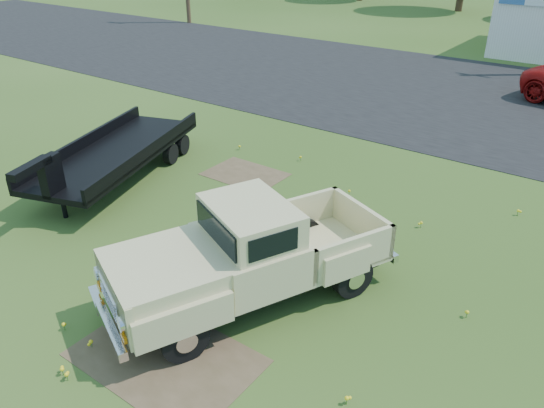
{
  "coord_description": "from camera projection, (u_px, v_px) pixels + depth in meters",
  "views": [
    {
      "loc": [
        6.8,
        -7.29,
        6.37
      ],
      "look_at": [
        0.78,
        1.0,
        0.96
      ],
      "focal_mm": 35.0,
      "sensor_mm": 36.0,
      "label": 1
    }
  ],
  "objects": [
    {
      "name": "ground",
      "position": [
        217.0,
        250.0,
        11.73
      ],
      "size": [
        140.0,
        140.0,
        0.0
      ],
      "primitive_type": "plane",
      "color": "#2D4B18",
      "rests_on": "ground"
    },
    {
      "name": "asphalt_lot",
      "position": [
        451.0,
        95.0,
        22.46
      ],
      "size": [
        90.0,
        14.0,
        0.02
      ],
      "primitive_type": "cube",
      "color": "black",
      "rests_on": "ground"
    },
    {
      "name": "dirt_patch_a",
      "position": [
        166.0,
        358.0,
        8.8
      ],
      "size": [
        3.0,
        2.0,
        0.01
      ],
      "primitive_type": "cube",
      "color": "brown",
      "rests_on": "ground"
    },
    {
      "name": "dirt_patch_b",
      "position": [
        245.0,
        174.0,
        15.27
      ],
      "size": [
        2.2,
        1.6,
        0.01
      ],
      "primitive_type": "cube",
      "color": "brown",
      "rests_on": "ground"
    },
    {
      "name": "vintage_pickup_truck",
      "position": [
        251.0,
        253.0,
        9.76
      ],
      "size": [
        4.28,
        5.99,
        2.03
      ],
      "primitive_type": null,
      "rotation": [
        0.0,
        0.0,
        -0.42
      ],
      "color": "#C7BF85",
      "rests_on": "ground"
    },
    {
      "name": "flatbed_trailer",
      "position": [
        116.0,
        149.0,
        14.67
      ],
      "size": [
        4.06,
        6.78,
        1.75
      ],
      "primitive_type": null,
      "rotation": [
        0.0,
        0.0,
        0.32
      ],
      "color": "black",
      "rests_on": "ground"
    }
  ]
}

